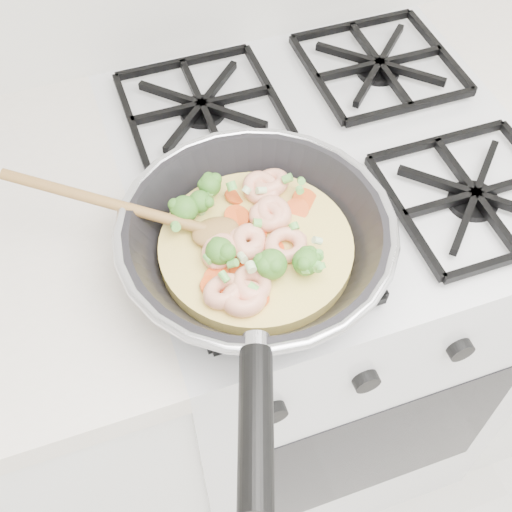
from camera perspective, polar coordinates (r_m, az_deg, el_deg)
name	(u,v)px	position (r m, az deg, el deg)	size (l,w,h in m)	color
stove	(310,314)	(1.34, 4.65, -4.93)	(0.60, 0.60, 0.92)	silver
skillet	(254,244)	(0.81, -0.14, 1.07)	(0.44, 0.49, 0.10)	black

